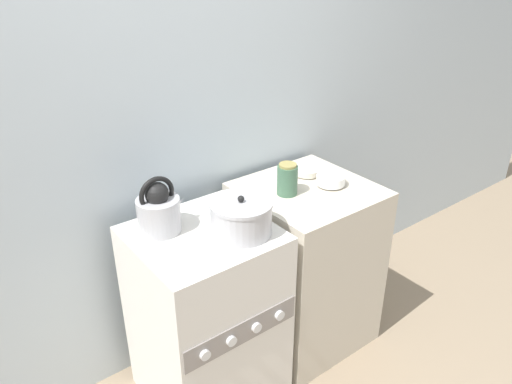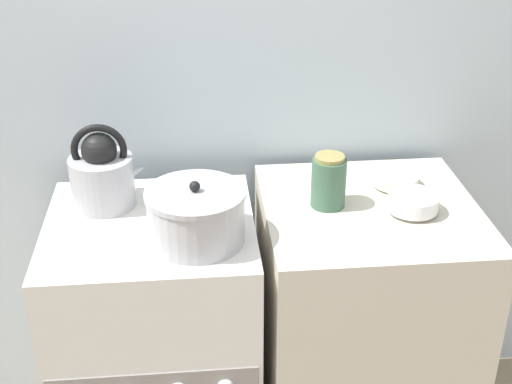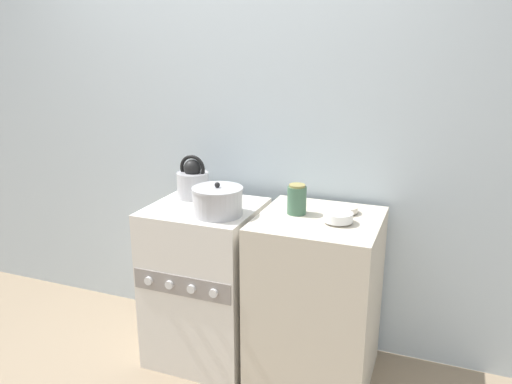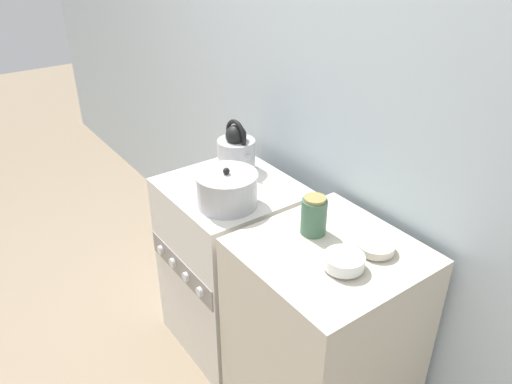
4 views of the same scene
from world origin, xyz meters
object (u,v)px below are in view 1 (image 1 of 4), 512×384
(stove, at_px, (207,317))
(storage_jar, at_px, (287,179))
(cooking_pot, at_px, (241,217))
(kettle, at_px, (159,210))
(small_ceramic_bowl, at_px, (307,171))
(enamel_bowl, at_px, (331,180))

(stove, distance_m, storage_jar, 0.73)
(stove, bearing_deg, cooking_pot, -37.29)
(kettle, relative_size, storage_jar, 1.60)
(stove, bearing_deg, kettle, 136.23)
(small_ceramic_bowl, xyz_separation_m, storage_jar, (-0.22, -0.10, 0.06))
(cooking_pot, bearing_deg, kettle, 139.34)
(stove, xyz_separation_m, small_ceramic_bowl, (0.73, 0.15, 0.48))
(cooking_pot, relative_size, small_ceramic_bowl, 1.89)
(kettle, bearing_deg, storage_jar, -6.69)
(stove, distance_m, enamel_bowl, 0.88)
(kettle, distance_m, storage_jar, 0.64)
(kettle, xyz_separation_m, storage_jar, (0.63, -0.07, -0.02))
(small_ceramic_bowl, bearing_deg, cooking_pot, -157.52)
(enamel_bowl, distance_m, small_ceramic_bowl, 0.16)
(stove, height_order, enamel_bowl, enamel_bowl)
(small_ceramic_bowl, bearing_deg, storage_jar, -155.80)
(cooking_pot, height_order, small_ceramic_bowl, cooking_pot)
(enamel_bowl, distance_m, storage_jar, 0.24)
(storage_jar, bearing_deg, small_ceramic_bowl, 24.20)
(cooking_pot, bearing_deg, enamel_bowl, 7.97)
(kettle, xyz_separation_m, small_ceramic_bowl, (0.86, 0.03, -0.07))
(kettle, height_order, cooking_pot, kettle)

